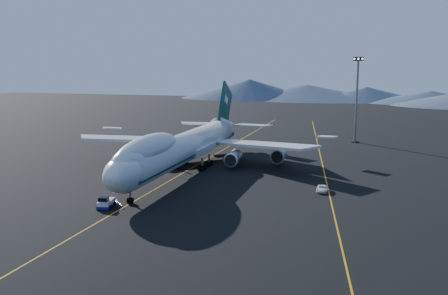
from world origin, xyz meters
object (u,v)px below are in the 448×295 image
(boeing_747, at_px, (184,147))
(pushback_tug, at_px, (106,204))
(floodlight_mast, at_px, (357,100))
(service_van, at_px, (322,189))

(boeing_747, xyz_separation_m, pushback_tug, (-3.00, -29.53, -5.23))
(pushback_tug, bearing_deg, floodlight_mast, 53.67)
(service_van, relative_size, floodlight_mast, 0.17)
(pushback_tug, distance_m, service_van, 40.15)
(service_van, distance_m, floodlight_mast, 65.36)
(pushback_tug, distance_m, floodlight_mast, 93.81)
(pushback_tug, height_order, service_van, pushback_tug)
(service_van, bearing_deg, floodlight_mast, 84.45)
(service_van, bearing_deg, pushback_tug, -151.07)
(boeing_747, height_order, pushback_tug, boeing_747)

